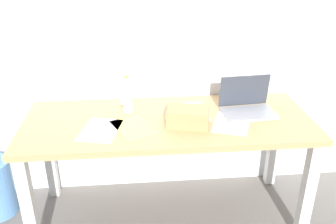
{
  "coord_description": "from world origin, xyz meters",
  "views": [
    {
      "loc": [
        -0.19,
        -2.06,
        1.79
      ],
      "look_at": [
        0.0,
        0.0,
        0.8
      ],
      "focal_mm": 39.26,
      "sensor_mm": 36.0,
      "label": 1
    }
  ],
  "objects_px": {
    "laptop_right": "(247,105)",
    "computer_mouse": "(125,102)",
    "cardboard_box": "(188,117)",
    "desk": "(168,133)",
    "beer_bottle": "(128,98)"
  },
  "relations": [
    {
      "from": "cardboard_box",
      "to": "beer_bottle",
      "type": "bearing_deg",
      "value": 148.34
    },
    {
      "from": "beer_bottle",
      "to": "computer_mouse",
      "type": "bearing_deg",
      "value": 100.68
    },
    {
      "from": "laptop_right",
      "to": "cardboard_box",
      "type": "relative_size",
      "value": 1.42
    },
    {
      "from": "computer_mouse",
      "to": "beer_bottle",
      "type": "bearing_deg",
      "value": -51.36
    },
    {
      "from": "laptop_right",
      "to": "beer_bottle",
      "type": "xyz_separation_m",
      "value": [
        -0.77,
        0.08,
        0.05
      ]
    },
    {
      "from": "laptop_right",
      "to": "cardboard_box",
      "type": "bearing_deg",
      "value": -160.46
    },
    {
      "from": "desk",
      "to": "computer_mouse",
      "type": "distance_m",
      "value": 0.39
    },
    {
      "from": "cardboard_box",
      "to": "desk",
      "type": "bearing_deg",
      "value": 142.76
    },
    {
      "from": "laptop_right",
      "to": "computer_mouse",
      "type": "distance_m",
      "value": 0.82
    },
    {
      "from": "desk",
      "to": "computer_mouse",
      "type": "relative_size",
      "value": 18.1
    },
    {
      "from": "computer_mouse",
      "to": "cardboard_box",
      "type": "xyz_separation_m",
      "value": [
        0.39,
        -0.35,
        0.04
      ]
    },
    {
      "from": "laptop_right",
      "to": "cardboard_box",
      "type": "xyz_separation_m",
      "value": [
        -0.41,
        -0.14,
        0.0
      ]
    },
    {
      "from": "computer_mouse",
      "to": "cardboard_box",
      "type": "distance_m",
      "value": 0.52
    },
    {
      "from": "desk",
      "to": "cardboard_box",
      "type": "distance_m",
      "value": 0.21
    },
    {
      "from": "cardboard_box",
      "to": "laptop_right",
      "type": "bearing_deg",
      "value": 19.54
    }
  ]
}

